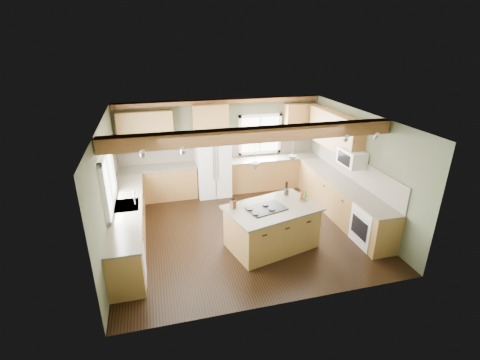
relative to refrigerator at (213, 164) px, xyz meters
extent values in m
plane|color=black|center=(0.30, -2.12, -0.90)|extent=(5.60, 5.60, 0.00)
plane|color=silver|center=(0.30, -2.12, 1.70)|extent=(5.60, 5.60, 0.00)
plane|color=#4C523A|center=(0.30, 0.38, 0.40)|extent=(5.60, 0.00, 5.60)
plane|color=#4C523A|center=(-2.50, -2.12, 0.40)|extent=(0.00, 5.00, 5.00)
plane|color=#4C523A|center=(3.10, -2.12, 0.40)|extent=(0.00, 5.00, 5.00)
cube|color=#553118|center=(0.30, -2.92, 1.57)|extent=(5.55, 0.26, 0.26)
cube|color=#553118|center=(0.30, 0.28, 1.64)|extent=(5.55, 0.20, 0.10)
cube|color=brown|center=(0.30, 0.36, 0.31)|extent=(5.58, 0.03, 0.58)
cube|color=brown|center=(3.08, -2.07, 0.31)|extent=(0.03, 3.70, 0.58)
cube|color=brown|center=(-1.49, 0.08, -0.46)|extent=(2.02, 0.60, 0.88)
cube|color=#4E4739|center=(-1.49, 0.08, 0.00)|extent=(2.06, 0.64, 0.04)
cube|color=brown|center=(1.79, 0.08, -0.46)|extent=(2.62, 0.60, 0.88)
cube|color=#4E4739|center=(1.79, 0.08, 0.00)|extent=(2.66, 0.64, 0.04)
cube|color=brown|center=(-2.20, -2.07, -0.46)|extent=(0.60, 3.70, 0.88)
cube|color=#4E4739|center=(-2.20, -2.07, 0.00)|extent=(0.64, 3.74, 0.04)
cube|color=brown|center=(2.80, -2.07, -0.46)|extent=(0.60, 3.70, 0.88)
cube|color=#4E4739|center=(2.80, -2.07, 0.00)|extent=(0.64, 3.74, 0.04)
cube|color=brown|center=(-1.69, 0.21, 1.05)|extent=(1.40, 0.35, 0.90)
cube|color=brown|center=(0.00, 0.21, 1.25)|extent=(0.96, 0.35, 0.70)
cube|color=brown|center=(2.92, -1.22, 1.05)|extent=(0.35, 2.20, 0.90)
cube|color=brown|center=(2.60, 0.21, 1.05)|extent=(0.90, 0.35, 0.90)
cube|color=white|center=(-2.48, -2.07, 0.65)|extent=(0.04, 1.60, 1.05)
cube|color=white|center=(1.45, 0.36, 0.65)|extent=(1.10, 0.04, 1.00)
cube|color=#262628|center=(-2.20, -2.07, 0.01)|extent=(0.50, 0.65, 0.03)
cylinder|color=#B2B2B7|center=(-2.02, -2.07, 0.15)|extent=(0.02, 0.02, 0.28)
cube|color=white|center=(-2.19, -3.37, -0.47)|extent=(0.60, 0.60, 0.84)
cube|color=white|center=(2.79, -3.37, -0.47)|extent=(0.60, 0.72, 0.84)
cube|color=white|center=(2.88, -2.17, 0.65)|extent=(0.40, 0.70, 0.38)
cone|color=#B2B2B7|center=(0.28, -3.03, 0.98)|extent=(0.18, 0.18, 0.16)
cone|color=#B2B2B7|center=(1.12, -2.81, 0.98)|extent=(0.18, 0.18, 0.16)
cube|color=white|center=(0.00, 0.00, 0.00)|extent=(0.90, 0.74, 1.80)
cube|color=brown|center=(0.70, -2.92, -0.46)|extent=(1.94, 1.46, 0.88)
cube|color=#4E4739|center=(0.70, -2.92, 0.00)|extent=(2.08, 1.60, 0.04)
cube|color=black|center=(0.56, -2.96, 0.03)|extent=(0.85, 0.67, 0.02)
cube|color=brown|center=(-0.09, -2.77, 0.11)|extent=(0.13, 0.13, 0.18)
cylinder|color=#483E3A|center=(1.19, -2.42, 0.09)|extent=(0.13, 0.13, 0.14)
camera|label=1|loc=(-1.53, -8.88, 3.26)|focal=26.00mm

